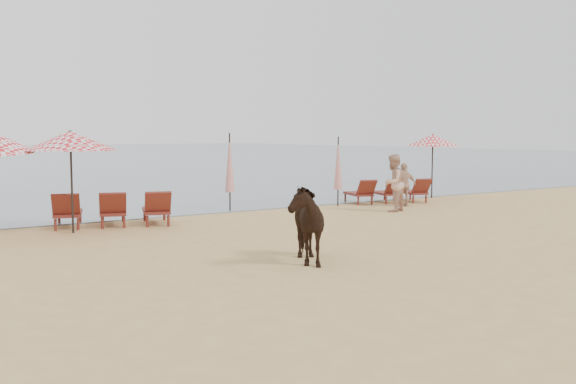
# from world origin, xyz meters

# --- Properties ---
(ground) EXTENTS (120.00, 120.00, 0.00)m
(ground) POSITION_xyz_m (0.00, 0.00, 0.00)
(ground) COLOR tan
(ground) RESTS_ON ground
(lounger_cluster_left) EXTENTS (3.47, 2.65, 0.67)m
(lounger_cluster_left) POSITION_xyz_m (-3.13, 9.01, 0.47)
(lounger_cluster_left) COLOR maroon
(lounger_cluster_left) RESTS_ON ground
(lounger_cluster_right) EXTENTS (3.19, 2.40, 0.62)m
(lounger_cluster_right) POSITION_xyz_m (7.31, 9.36, 0.43)
(lounger_cluster_right) COLOR maroon
(lounger_cluster_right) RESTS_ON ground
(umbrella_open_left_a) EXTENTS (2.32, 2.32, 2.64)m
(umbrella_open_left_a) POSITION_xyz_m (-4.37, 8.42, 2.37)
(umbrella_open_left_a) COLOR black
(umbrella_open_left_a) RESTS_ON ground
(umbrella_open_right) EXTENTS (2.09, 2.09, 2.55)m
(umbrella_open_right) POSITION_xyz_m (10.06, 9.82, 2.29)
(umbrella_open_right) COLOR black
(umbrella_open_right) RESTS_ON ground
(umbrella_closed_left) EXTENTS (0.31, 0.31, 2.58)m
(umbrella_closed_left) POSITION_xyz_m (1.27, 10.41, 1.59)
(umbrella_closed_left) COLOR black
(umbrella_closed_left) RESTS_ON ground
(umbrella_closed_right) EXTENTS (0.30, 0.30, 2.45)m
(umbrella_closed_right) POSITION_xyz_m (5.11, 9.55, 1.51)
(umbrella_closed_right) COLOR black
(umbrella_closed_right) RESTS_ON ground
(cow) EXTENTS (1.53, 2.07, 1.59)m
(cow) POSITION_xyz_m (-1.60, 2.11, 0.79)
(cow) COLOR black
(cow) RESTS_ON ground
(beachgoer_right_a) EXTENTS (1.11, 1.00, 1.88)m
(beachgoer_right_a) POSITION_xyz_m (5.66, 7.31, 0.94)
(beachgoer_right_a) COLOR tan
(beachgoer_right_a) RESTS_ON ground
(beachgoer_right_b) EXTENTS (0.96, 0.58, 1.53)m
(beachgoer_right_b) POSITION_xyz_m (7.03, 8.22, 0.76)
(beachgoer_right_b) COLOR tan
(beachgoer_right_b) RESTS_ON ground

